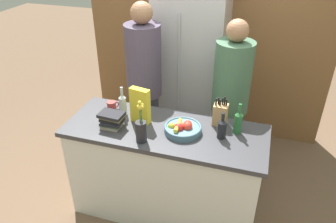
{
  "coord_description": "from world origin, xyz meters",
  "views": [
    {
      "loc": [
        0.69,
        -2.13,
        2.39
      ],
      "look_at": [
        0.0,
        0.08,
        1.02
      ],
      "focal_mm": 35.0,
      "sensor_mm": 36.0,
      "label": 1
    }
  ],
  "objects": [
    {
      "name": "person_at_sink",
      "position": [
        -0.42,
        0.64,
        1.0
      ],
      "size": [
        0.35,
        0.35,
        1.77
      ],
      "rotation": [
        0.0,
        0.0,
        0.39
      ],
      "color": "#383842",
      "rests_on": "ground_plane"
    },
    {
      "name": "flower_vase",
      "position": [
        -0.12,
        -0.21,
        1.02
      ],
      "size": [
        0.09,
        0.09,
        0.35
      ],
      "color": "#232328",
      "rests_on": "kitchen_island"
    },
    {
      "name": "bottle_wine",
      "position": [
        -0.42,
        0.11,
        1.01
      ],
      "size": [
        0.06,
        0.06,
        0.26
      ],
      "color": "#B2BCC1",
      "rests_on": "kitchen_island"
    },
    {
      "name": "coffee_mug",
      "position": [
        -0.55,
        0.15,
        0.94
      ],
      "size": [
        0.1,
        0.1,
        0.08
      ],
      "color": "#99332D",
      "rests_on": "kitchen_island"
    },
    {
      "name": "back_wall_wood",
      "position": [
        0.0,
        1.58,
        1.3
      ],
      "size": [
        2.87,
        0.12,
        2.6
      ],
      "color": "brown",
      "rests_on": "ground_plane"
    },
    {
      "name": "bottle_oil",
      "position": [
        0.46,
        0.02,
        0.99
      ],
      "size": [
        0.07,
        0.07,
        0.22
      ],
      "color": "black",
      "rests_on": "kitchen_island"
    },
    {
      "name": "fruit_bowl",
      "position": [
        0.15,
        -0.0,
        0.94
      ],
      "size": [
        0.3,
        0.3,
        0.1
      ],
      "color": "slate",
      "rests_on": "kitchen_island"
    },
    {
      "name": "cereal_box",
      "position": [
        -0.23,
        0.05,
        1.06
      ],
      "size": [
        0.18,
        0.09,
        0.31
      ],
      "color": "yellow",
      "rests_on": "kitchen_island"
    },
    {
      "name": "person_in_blue",
      "position": [
        0.44,
        0.64,
        0.94
      ],
      "size": [
        0.35,
        0.35,
        1.68
      ],
      "rotation": [
        0.0,
        0.0,
        -0.24
      ],
      "color": "#383842",
      "rests_on": "ground_plane"
    },
    {
      "name": "refrigerator",
      "position": [
        -0.09,
        1.22,
        0.98
      ],
      "size": [
        0.74,
        0.63,
        1.95
      ],
      "color": "#B7B7BC",
      "rests_on": "ground_plane"
    },
    {
      "name": "kitchen_island",
      "position": [
        0.0,
        0.0,
        0.45
      ],
      "size": [
        1.67,
        0.64,
        0.9
      ],
      "color": "silver",
      "rests_on": "ground_plane"
    },
    {
      "name": "knife_block",
      "position": [
        0.41,
        0.21,
        1.0
      ],
      "size": [
        0.12,
        0.1,
        0.26
      ],
      "color": "tan",
      "rests_on": "kitchen_island"
    },
    {
      "name": "ground_plane",
      "position": [
        0.0,
        0.0,
        0.0
      ],
      "size": [
        14.0,
        14.0,
        0.0
      ],
      "primitive_type": "plane",
      "color": "brown"
    },
    {
      "name": "book_stack",
      "position": [
        -0.43,
        -0.1,
        0.97
      ],
      "size": [
        0.21,
        0.17,
        0.13
      ],
      "color": "#B7A88E",
      "rests_on": "kitchen_island"
    },
    {
      "name": "bottle_vinegar",
      "position": [
        0.57,
        0.12,
        1.01
      ],
      "size": [
        0.06,
        0.06,
        0.26
      ],
      "color": "#286633",
      "rests_on": "kitchen_island"
    }
  ]
}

